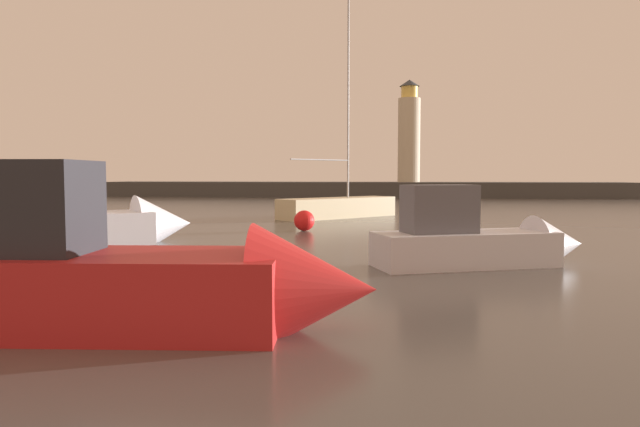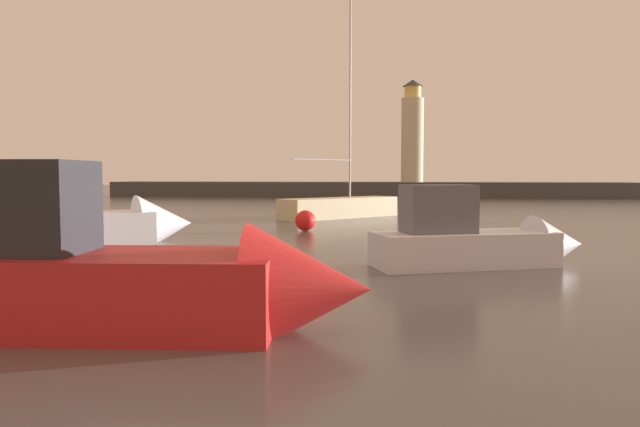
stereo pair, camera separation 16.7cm
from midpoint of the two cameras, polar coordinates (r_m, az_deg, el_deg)
The scene contains 8 objects.
ground_plane at distance 37.27m, azimuth 1.20°, elevation -0.38°, with size 220.00×220.00×0.00m, color #4C4742.
breakwater at distance 71.55m, azimuth 4.29°, elevation 2.32°, with size 61.67×6.11×1.80m, color #423F3D.
lighthouse at distance 71.59m, azimuth 8.93°, elevation 7.58°, with size 2.62×2.62×12.06m.
motorboat_0 at distance 24.36m, azimuth -20.52°, elevation -0.94°, with size 8.09×6.96×2.95m.
motorboat_1 at distance 18.29m, azimuth 16.10°, elevation -2.57°, with size 6.85×4.11×2.75m.
motorboat_3 at distance 10.75m, azimuth -16.36°, elevation -5.97°, with size 8.47×3.07×3.34m.
sailboat_moored at distance 37.05m, azimuth 2.08°, elevation 0.67°, with size 7.07×7.60×14.23m.
mooring_buoy at distance 28.32m, azimuth -1.25°, elevation -0.69°, with size 0.99×0.99×0.99m, color red.
Camera 2 is at (4.24, -2.46, 2.69)m, focal length 33.30 mm.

